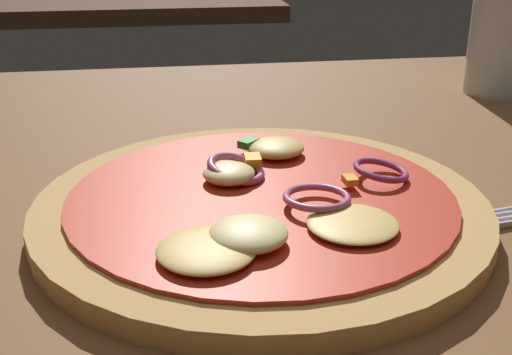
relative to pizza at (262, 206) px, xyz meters
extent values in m
cube|color=brown|center=(0.02, -0.02, -0.03)|extent=(1.20, 0.94, 0.03)
cylinder|color=tan|center=(0.00, 0.00, 0.00)|extent=(0.28, 0.28, 0.01)
cylinder|color=red|center=(0.00, 0.00, 0.01)|extent=(0.24, 0.24, 0.00)
ellipsoid|color=#F4DB8E|center=(-0.02, -0.06, 0.01)|extent=(0.04, 0.04, 0.01)
ellipsoid|color=#F4DB8E|center=(-0.02, 0.02, 0.01)|extent=(0.03, 0.03, 0.01)
ellipsoid|color=#E5BC60|center=(0.03, 0.07, 0.01)|extent=(0.04, 0.04, 0.01)
ellipsoid|color=#E5BC60|center=(-0.04, -0.07, 0.01)|extent=(0.05, 0.05, 0.01)
ellipsoid|color=#E5BC60|center=(0.04, -0.05, 0.01)|extent=(0.05, 0.05, 0.01)
torus|color=#B25984|center=(0.03, -0.02, 0.01)|extent=(0.05, 0.05, 0.01)
torus|color=#93386B|center=(0.08, 0.01, 0.01)|extent=(0.04, 0.04, 0.01)
torus|color=#B25984|center=(-0.01, 0.03, 0.01)|extent=(0.05, 0.05, 0.02)
cube|color=#2D8C28|center=(0.00, 0.08, 0.01)|extent=(0.02, 0.02, 0.01)
cube|color=orange|center=(0.06, 0.00, 0.01)|extent=(0.01, 0.01, 0.00)
cube|color=orange|center=(0.00, 0.04, 0.02)|extent=(0.01, 0.02, 0.01)
cube|color=silver|center=(0.15, -0.02, -0.01)|extent=(0.04, 0.01, 0.00)
cube|color=silver|center=(0.15, -0.02, -0.01)|extent=(0.04, 0.01, 0.00)
cube|color=silver|center=(0.15, -0.03, -0.01)|extent=(0.04, 0.01, 0.00)
cylinder|color=silver|center=(0.30, 0.27, 0.05)|extent=(0.07, 0.07, 0.12)
cylinder|color=#9E510F|center=(0.30, 0.27, 0.02)|extent=(0.06, 0.06, 0.06)
cylinder|color=white|center=(0.30, 0.27, 0.06)|extent=(0.06, 0.06, 0.01)
cube|color=#4C301C|center=(-0.08, 1.27, -0.03)|extent=(0.62, 0.57, 0.03)
camera|label=1|loc=(-0.06, -0.36, 0.17)|focal=44.97mm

